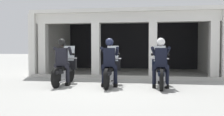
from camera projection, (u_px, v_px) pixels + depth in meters
ground_plane at (121, 76)px, 10.98m from camera, size 80.00×80.00×0.00m
station_building at (129, 37)px, 12.88m from camera, size 8.54×5.22×2.97m
kerb_strip at (123, 77)px, 9.90m from camera, size 8.04×0.24×0.12m
motorcycle_left at (65, 70)px, 8.32m from camera, size 0.62×2.04×1.35m
police_officer_left at (62, 58)px, 8.02m from camera, size 0.63×0.61×1.58m
motorcycle_center at (111, 71)px, 8.02m from camera, size 0.62×2.04×1.35m
police_officer_center at (110, 58)px, 7.73m from camera, size 0.63×0.61×1.58m
motorcycle_right at (160, 71)px, 7.80m from camera, size 0.62×2.04×1.35m
police_officer_right at (161, 58)px, 7.51m from camera, size 0.63×0.61×1.58m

